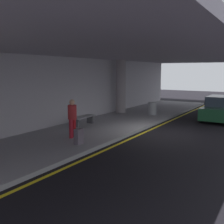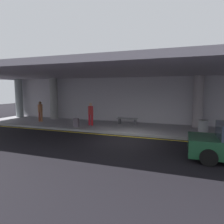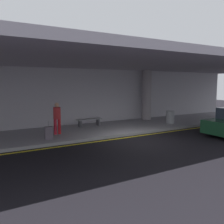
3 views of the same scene
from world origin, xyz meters
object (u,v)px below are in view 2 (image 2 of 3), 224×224
support_column_left_mid (54,99)px  support_column_far_left (19,98)px  support_column_center (198,102)px  person_waiting_for_ride (40,110)px  traveler_with_luggage (91,112)px  trash_bin_steel (203,127)px  bench_metal (127,120)px  suitcase_upright_primary (76,122)px

support_column_left_mid → support_column_far_left: bearing=180.0°
support_column_center → person_waiting_for_ride: bearing=-172.2°
support_column_far_left → support_column_center: size_ratio=1.00×
support_column_left_mid → traveler_with_luggage: support_column_left_mid is taller
person_waiting_for_ride → trash_bin_steel: bearing=117.1°
person_waiting_for_ride → bench_metal: (7.19, 1.12, -0.61)m
traveler_with_luggage → support_column_center: bearing=-20.6°
traveler_with_luggage → support_column_far_left: bearing=133.1°
support_column_left_mid → bench_metal: (7.02, -0.55, -1.47)m
support_column_far_left → trash_bin_steel: 16.42m
traveler_with_luggage → trash_bin_steel: (7.63, -0.45, -0.54)m
bench_metal → trash_bin_steel: 5.46m
support_column_left_mid → support_column_center: same height
suitcase_upright_primary → bench_metal: bearing=57.4°
support_column_center → person_waiting_for_ride: 12.31m
person_waiting_for_ride → trash_bin_steel: size_ratio=1.98×
suitcase_upright_primary → traveler_with_luggage: bearing=74.1°
support_column_center → traveler_with_luggage: (-7.44, -1.86, -0.86)m
traveler_with_luggage → bench_metal: 2.86m
trash_bin_steel → support_column_center: bearing=94.8°
person_waiting_for_ride → suitcase_upright_primary: bearing=104.7°
support_column_center → person_waiting_for_ride: size_ratio=2.17×
bench_metal → trash_bin_steel: (5.17, -1.76, 0.07)m
bench_metal → support_column_left_mid: bearing=175.6°
support_column_far_left → traveler_with_luggage: bearing=-12.2°
support_column_left_mid → support_column_center: size_ratio=1.00×
support_column_far_left → trash_bin_steel: bearing=-8.1°
support_column_center → suitcase_upright_primary: (-8.16, -2.77, -1.51)m
bench_metal → suitcase_upright_primary: bearing=-145.0°
support_column_far_left → person_waiting_for_ride: 4.27m
traveler_with_luggage → trash_bin_steel: size_ratio=1.98×
suitcase_upright_primary → trash_bin_steel: bearing=25.6°
trash_bin_steel → person_waiting_for_ride: bearing=177.0°
suitcase_upright_primary → trash_bin_steel: suitcase_upright_primary is taller
traveler_with_luggage → suitcase_upright_primary: traveler_with_luggage is taller
support_column_left_mid → suitcase_upright_primary: bearing=-35.8°
support_column_center → suitcase_upright_primary: 8.75m
support_column_far_left → suitcase_upright_primary: size_ratio=4.06×
traveler_with_luggage → trash_bin_steel: bearing=-38.0°
support_column_far_left → suitcase_upright_primary: 8.45m
suitcase_upright_primary → trash_bin_steel: 8.37m
person_waiting_for_ride → support_column_left_mid: bearing=-155.6°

